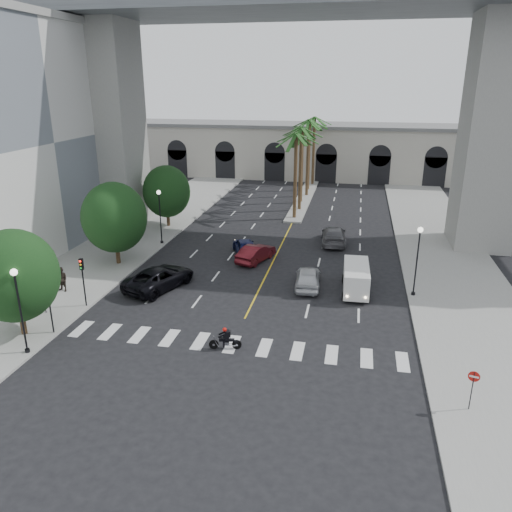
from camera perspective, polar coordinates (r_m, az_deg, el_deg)
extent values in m
plane|color=black|center=(31.98, -2.10, -8.75)|extent=(140.00, 140.00, 0.00)
cube|color=gray|center=(49.94, -14.95, 1.27)|extent=(8.00, 100.00, 0.15)
cube|color=gray|center=(45.71, 21.19, -1.11)|extent=(8.00, 100.00, 0.15)
cube|color=gray|center=(67.40, 5.48, 6.53)|extent=(2.00, 24.00, 0.20)
cube|color=beige|center=(83.38, 6.88, 11.70)|extent=(70.00, 10.00, 8.00)
cube|color=slate|center=(82.92, 7.00, 14.61)|extent=(71.00, 10.50, 0.50)
cube|color=gray|center=(50.96, 25.39, 12.36)|extent=(5.00, 6.00, 20.80)
cube|color=gray|center=(55.64, -16.03, 13.90)|extent=(5.00, 6.00, 20.80)
cylinder|color=#47331E|center=(56.73, 4.51, 8.90)|extent=(0.40, 0.40, 9.50)
cylinder|color=#47331E|center=(60.60, 5.09, 9.71)|extent=(0.40, 0.40, 9.80)
cylinder|color=#47331E|center=(64.59, 5.23, 10.08)|extent=(0.40, 0.40, 9.30)
cylinder|color=#47331E|center=(68.43, 5.93, 10.93)|extent=(0.40, 0.40, 10.10)
cylinder|color=#47331E|center=(72.43, 6.05, 11.20)|extent=(0.40, 0.40, 9.60)
cylinder|color=#47331E|center=(76.32, 6.59, 11.71)|extent=(0.40, 0.40, 9.90)
cylinder|color=#382616|center=(34.32, -25.16, -6.50)|extent=(0.36, 0.36, 2.34)
ellipsoid|color=black|center=(33.26, -25.86, -2.05)|extent=(5.20, 5.20, 5.72)
cylinder|color=#382616|center=(44.48, -15.53, 0.54)|extent=(0.36, 0.36, 2.45)
ellipsoid|color=black|center=(43.64, -15.89, 4.26)|extent=(5.44, 5.44, 5.98)
cylinder|color=#382616|center=(54.97, -10.01, 4.45)|extent=(0.36, 0.36, 2.27)
ellipsoid|color=black|center=(54.33, -10.18, 7.27)|extent=(5.04, 5.04, 5.54)
cylinder|color=black|center=(32.44, -24.65, -9.90)|extent=(0.28, 0.28, 0.36)
cylinder|color=black|center=(31.40, -25.26, -6.03)|extent=(0.11, 0.11, 5.00)
sphere|color=white|center=(30.47, -25.95, -1.68)|extent=(0.40, 0.40, 0.40)
cylinder|color=black|center=(49.32, -10.70, 1.51)|extent=(0.28, 0.28, 0.36)
cylinder|color=black|center=(48.64, -10.87, 4.22)|extent=(0.11, 0.11, 5.00)
sphere|color=white|center=(48.05, -11.07, 7.15)|extent=(0.40, 0.40, 0.40)
cylinder|color=black|center=(38.67, 17.51, -4.21)|extent=(0.28, 0.28, 0.36)
cylinder|color=black|center=(37.80, 17.87, -0.84)|extent=(0.11, 0.11, 5.00)
sphere|color=white|center=(37.04, 18.28, 2.86)|extent=(0.40, 0.40, 0.40)
cylinder|color=black|center=(33.50, -22.45, -5.63)|extent=(0.10, 0.10, 3.50)
cube|color=black|center=(32.93, -22.78, -3.26)|extent=(0.25, 0.18, 0.80)
cylinder|color=black|center=(36.57, -19.08, -3.10)|extent=(0.10, 0.10, 3.50)
cube|color=black|center=(36.05, -19.34, -0.89)|extent=(0.25, 0.18, 0.80)
cylinder|color=black|center=(30.19, -4.85, -10.04)|extent=(0.58, 0.20, 0.57)
cylinder|color=black|center=(30.10, -2.21, -10.07)|extent=(0.58, 0.20, 0.57)
cube|color=silver|center=(30.10, -3.44, -9.93)|extent=(0.43, 0.34, 0.25)
cube|color=black|center=(29.98, -3.73, -9.48)|extent=(0.55, 0.31, 0.19)
cube|color=black|center=(29.97, -2.90, -9.56)|extent=(0.46, 0.31, 0.11)
cylinder|color=black|center=(29.90, -4.48, -9.12)|extent=(0.13, 0.52, 0.03)
cube|color=black|center=(29.81, -3.34, -8.95)|extent=(0.31, 0.40, 0.49)
cube|color=black|center=(29.78, -3.04, -8.87)|extent=(0.19, 0.31, 0.36)
sphere|color=red|center=(29.66, -3.61, -8.39)|extent=(0.25, 0.25, 0.25)
imported|color=silver|center=(38.55, 5.96, -2.46)|extent=(2.16, 4.74, 1.58)
imported|color=#511016|center=(43.80, -0.01, 0.34)|extent=(2.99, 4.85, 1.51)
imported|color=black|center=(38.86, -10.98, -2.44)|extent=(4.73, 6.69, 1.69)
imported|color=#59585D|center=(49.23, 8.88, 2.36)|extent=(2.69, 5.81, 1.64)
imported|color=#0D133D|center=(45.58, -1.29, 1.13)|extent=(3.37, 4.85, 1.53)
cube|color=silver|center=(38.06, 11.36, -2.41)|extent=(1.98, 4.95, 1.81)
cube|color=black|center=(35.84, 11.46, -3.44)|extent=(1.68, 0.28, 0.77)
cylinder|color=black|center=(36.78, 9.98, -4.57)|extent=(0.27, 0.64, 0.63)
cylinder|color=black|center=(36.85, 12.67, -4.71)|extent=(0.27, 0.64, 0.63)
cylinder|color=black|center=(39.95, 10.00, -2.58)|extent=(0.27, 0.64, 0.63)
cylinder|color=black|center=(40.03, 12.46, -2.71)|extent=(0.27, 0.64, 0.63)
imported|color=black|center=(36.86, -23.22, -4.85)|extent=(0.68, 0.61, 1.56)
imported|color=black|center=(39.87, -21.32, -2.51)|extent=(1.07, 0.91, 1.90)
cylinder|color=black|center=(26.66, 23.40, -14.10)|extent=(0.05, 0.05, 2.19)
cylinder|color=#A9110C|center=(26.21, 23.65, -12.51)|extent=(0.54, 0.16, 0.55)
cube|color=silver|center=(26.21, 23.65, -12.51)|extent=(0.41, 0.12, 0.09)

